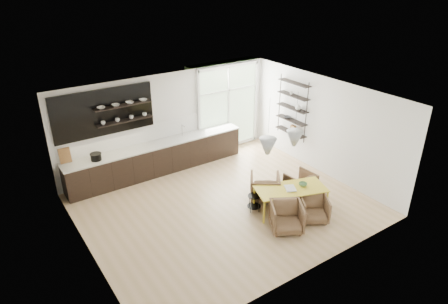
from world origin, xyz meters
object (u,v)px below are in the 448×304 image
(armchair_front_left, at_px, (287,217))
(armchair_front_right, at_px, (314,209))
(wire_stool, at_px, (254,201))
(dining_table, at_px, (291,190))
(armchair_back_left, at_px, (265,187))
(armchair_back_right, at_px, (300,184))

(armchair_front_left, relative_size, armchair_front_right, 1.11)
(wire_stool, bearing_deg, dining_table, -33.70)
(dining_table, relative_size, armchair_back_left, 2.47)
(armchair_front_right, height_order, wire_stool, armchair_front_right)
(dining_table, distance_m, wire_stool, 0.97)
(armchair_front_left, distance_m, wire_stool, 1.08)
(armchair_back_left, relative_size, armchair_front_left, 1.03)
(dining_table, distance_m, armchair_back_right, 0.93)
(armchair_back_right, height_order, wire_stool, armchair_back_right)
(armchair_back_right, height_order, armchair_front_left, armchair_front_left)
(dining_table, relative_size, armchair_back_right, 2.72)
(armchair_back_left, xyz_separation_m, wire_stool, (-0.58, -0.28, -0.07))
(dining_table, distance_m, armchair_front_right, 0.73)
(armchair_back_left, bearing_deg, dining_table, 139.48)
(dining_table, relative_size, armchair_front_left, 2.55)
(dining_table, bearing_deg, wire_stool, 164.69)
(wire_stool, bearing_deg, armchair_front_left, -83.05)
(armchair_back_left, bearing_deg, armchair_front_left, 108.30)
(armchair_front_left, bearing_deg, armchair_front_right, 25.39)
(armchair_back_right, distance_m, wire_stool, 1.53)
(dining_table, bearing_deg, armchair_back_left, 121.08)
(dining_table, height_order, armchair_front_left, armchair_front_left)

